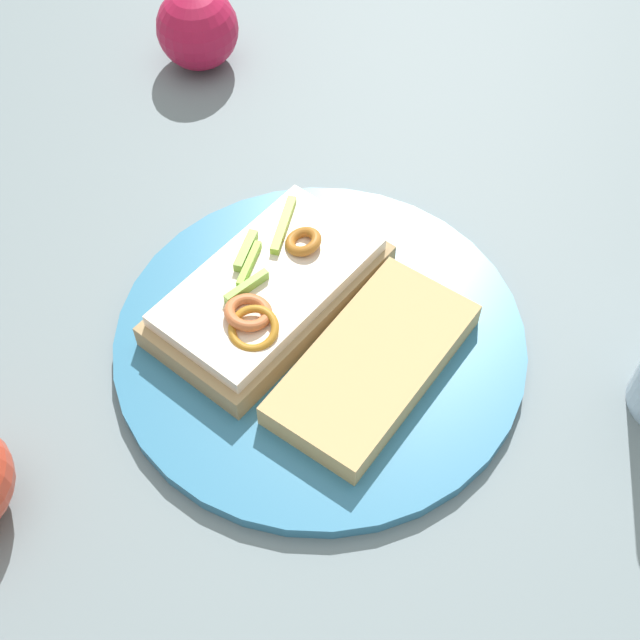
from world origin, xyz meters
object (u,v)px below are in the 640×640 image
(plate, at_px, (320,340))
(bread_slice_side, at_px, (373,363))
(sandwich, at_px, (269,290))
(apple_2, at_px, (197,28))

(plate, distance_m, bread_slice_side, 0.05)
(sandwich, distance_m, bread_slice_side, 0.10)
(apple_2, bearing_deg, plate, 27.19)
(apple_2, bearing_deg, sandwich, 22.43)
(bread_slice_side, bearing_deg, sandwich, 86.89)
(plate, height_order, bread_slice_side, bread_slice_side)
(plate, bearing_deg, sandwich, -120.40)
(sandwich, relative_size, apple_2, 2.68)
(sandwich, xyz_separation_m, apple_2, (-0.29, -0.12, 0.01))
(sandwich, height_order, apple_2, apple_2)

